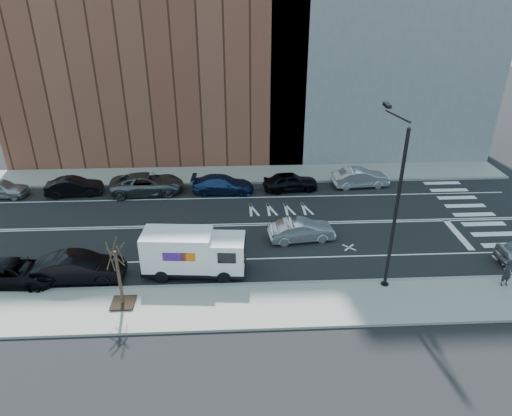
{
  "coord_description": "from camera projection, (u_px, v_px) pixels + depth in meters",
  "views": [
    {
      "loc": [
        -1.06,
        -27.47,
        15.22
      ],
      "look_at": [
        0.27,
        -0.26,
        1.4
      ],
      "focal_mm": 32.0,
      "sensor_mm": 36.0,
      "label": 1
    }
  ],
  "objects": [
    {
      "name": "curb_near",
      "position": [
        257.0,
        285.0,
        25.13
      ],
      "size": [
        44.0,
        0.25,
        0.17
      ],
      "primitive_type": "cube",
      "color": "gray",
      "rests_on": "ground"
    },
    {
      "name": "far_parked_a",
      "position": [
        0.0,
        188.0,
        35.09
      ],
      "size": [
        4.21,
        1.91,
        1.4
      ],
      "primitive_type": "imported",
      "rotation": [
        0.0,
        0.0,
        1.51
      ],
      "color": "#A4A4A8",
      "rests_on": "ground"
    },
    {
      "name": "near_parked_rear_b",
      "position": [
        16.0,
        272.0,
        25.14
      ],
      "size": [
        5.05,
        2.57,
        1.37
      ],
      "primitive_type": "imported",
      "rotation": [
        0.0,
        0.0,
        1.51
      ],
      "color": "black",
      "rests_on": "ground"
    },
    {
      "name": "sidewalk_near",
      "position": [
        259.0,
        306.0,
        23.53
      ],
      "size": [
        44.0,
        3.6,
        0.15
      ],
      "primitive_type": "cube",
      "color": "gray",
      "rests_on": "ground"
    },
    {
      "name": "far_parked_c",
      "position": [
        147.0,
        184.0,
        35.66
      ],
      "size": [
        5.85,
        3.12,
        1.57
      ],
      "primitive_type": "imported",
      "rotation": [
        0.0,
        0.0,
        1.67
      ],
      "color": "#575A5F",
      "rests_on": "ground"
    },
    {
      "name": "streetlight",
      "position": [
        394.0,
        200.0,
        23.25
      ],
      "size": [
        0.44,
        4.02,
        9.34
      ],
      "color": "black",
      "rests_on": "ground"
    },
    {
      "name": "ground",
      "position": [
        252.0,
        224.0,
        31.4
      ],
      "size": [
        120.0,
        120.0,
        0.0
      ],
      "primitive_type": "plane",
      "color": "black",
      "rests_on": "ground"
    },
    {
      "name": "road_markings",
      "position": [
        252.0,
        224.0,
        31.4
      ],
      "size": [
        40.0,
        8.6,
        0.01
      ],
      "primitive_type": null,
      "color": "white",
      "rests_on": "ground"
    },
    {
      "name": "bldg_concrete",
      "position": [
        381.0,
        5.0,
        39.94
      ],
      "size": [
        20.0,
        10.0,
        26.0
      ],
      "primitive_type": "cube",
      "color": "slate",
      "rests_on": "ground"
    },
    {
      "name": "near_parked_rear_a",
      "position": [
        79.0,
        268.0,
        25.31
      ],
      "size": [
        4.88,
        1.75,
        1.6
      ],
      "primitive_type": "imported",
      "rotation": [
        0.0,
        0.0,
        1.58
      ],
      "color": "black",
      "rests_on": "ground"
    },
    {
      "name": "fedex_van",
      "position": [
        193.0,
        252.0,
        25.63
      ],
      "size": [
        5.94,
        2.42,
        2.65
      ],
      "rotation": [
        0.0,
        0.0,
        -0.08
      ],
      "color": "black",
      "rests_on": "ground"
    },
    {
      "name": "street_tree",
      "position": [
        120.0,
        283.0,
        22.96
      ],
      "size": [
        1.2,
        1.2,
        3.75
      ],
      "color": "black",
      "rests_on": "ground"
    },
    {
      "name": "pedestrian",
      "position": [
        508.0,
        273.0,
        24.62
      ],
      "size": [
        0.65,
        0.49,
        1.62
      ],
      "primitive_type": "imported",
      "rotation": [
        0.0,
        0.0,
        0.19
      ],
      "color": "#222227",
      "rests_on": "sidewalk_near"
    },
    {
      "name": "curb_far",
      "position": [
        249.0,
        183.0,
        37.6
      ],
      "size": [
        44.0,
        0.25,
        0.17
      ],
      "primitive_type": "cube",
      "color": "gray",
      "rests_on": "ground"
    },
    {
      "name": "driving_sedan",
      "position": [
        301.0,
        230.0,
        29.28
      ],
      "size": [
        4.38,
        1.99,
        1.4
      ],
      "primitive_type": "imported",
      "rotation": [
        0.0,
        0.0,
        1.69
      ],
      "color": "silver",
      "rests_on": "ground"
    },
    {
      "name": "far_parked_b",
      "position": [
        74.0,
        187.0,
        35.37
      ],
      "size": [
        4.37,
        1.91,
        1.4
      ],
      "primitive_type": "imported",
      "rotation": [
        0.0,
        0.0,
        1.68
      ],
      "color": "black",
      "rests_on": "ground"
    },
    {
      "name": "far_parked_f",
      "position": [
        360.0,
        178.0,
        36.84
      ],
      "size": [
        4.65,
        1.99,
        1.49
      ],
      "primitive_type": "imported",
      "rotation": [
        0.0,
        0.0,
        1.66
      ],
      "color": "silver",
      "rests_on": "ground"
    },
    {
      "name": "crosswalk",
      "position": [
        479.0,
        219.0,
        32.09
      ],
      "size": [
        3.0,
        14.0,
        0.01
      ],
      "primitive_type": null,
      "color": "white",
      "rests_on": "ground"
    },
    {
      "name": "bldg_brick",
      "position": [
        153.0,
        31.0,
        39.97
      ],
      "size": [
        26.0,
        10.0,
        22.0
      ],
      "primitive_type": "cube",
      "color": "brown",
      "rests_on": "ground"
    },
    {
      "name": "sidewalk_far",
      "position": [
        248.0,
        174.0,
        39.21
      ],
      "size": [
        44.0,
        3.6,
        0.15
      ],
      "primitive_type": "cube",
      "color": "gray",
      "rests_on": "ground"
    },
    {
      "name": "far_parked_e",
      "position": [
        290.0,
        182.0,
        36.16
      ],
      "size": [
        4.44,
        2.13,
        1.46
      ],
      "primitive_type": "imported",
      "rotation": [
        0.0,
        0.0,
        1.67
      ],
      "color": "black",
      "rests_on": "ground"
    },
    {
      "name": "far_parked_d",
      "position": [
        223.0,
        184.0,
        35.77
      ],
      "size": [
        4.91,
        2.21,
        1.4
      ],
      "primitive_type": "imported",
      "rotation": [
        0.0,
        0.0,
        1.52
      ],
      "color": "navy",
      "rests_on": "ground"
    }
  ]
}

